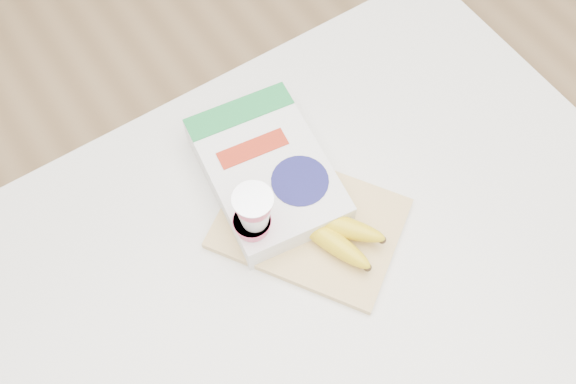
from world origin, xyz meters
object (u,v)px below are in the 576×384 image
object	(u,v)px
table	(293,345)
cereal_box	(267,172)
cutting_board	(309,223)
bananas	(328,230)
yogurt_stack	(253,219)

from	to	relation	value
table	cereal_box	size ratio (longest dim) A/B	4.04
cutting_board	cereal_box	bearing A→B (deg)	62.76
cutting_board	bananas	xyz separation A→B (m)	(0.01, -0.04, 0.03)
table	yogurt_stack	world-z (taller)	yogurt_stack
cutting_board	bananas	world-z (taller)	bananas
bananas	yogurt_stack	distance (m)	0.14
table	cutting_board	distance (m)	0.50
bananas	yogurt_stack	world-z (taller)	yogurt_stack
cutting_board	bananas	bearing A→B (deg)	-107.45
table	yogurt_stack	size ratio (longest dim) A/B	8.48
table	cutting_board	world-z (taller)	cutting_board
table	cutting_board	size ratio (longest dim) A/B	4.19
cutting_board	yogurt_stack	bearing A→B (deg)	133.23
bananas	yogurt_stack	size ratio (longest dim) A/B	1.31
bananas	cereal_box	bearing A→B (deg)	98.66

